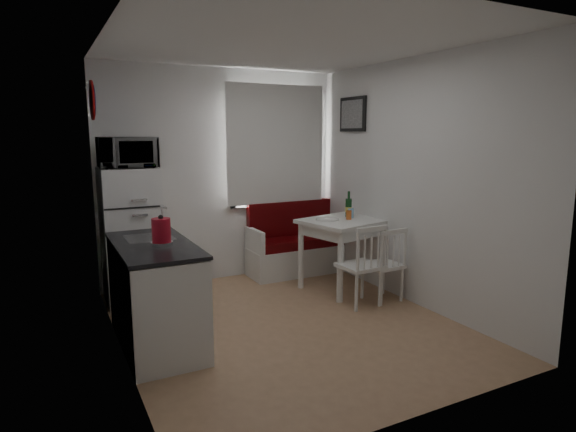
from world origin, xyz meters
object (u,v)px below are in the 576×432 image
chair_right (388,257)px  microwave (127,152)px  kitchen_counter (155,293)px  dining_table (350,226)px  kettle (161,231)px  fridge (131,235)px  wine_bottle (349,204)px  bench (297,250)px  chair_left (365,257)px

chair_right → microwave: microwave is taller
kitchen_counter → microwave: 1.67m
dining_table → kettle: bearing=-177.0°
fridge → kettle: 1.39m
chair_right → wine_bottle: 0.89m
kettle → dining_table: bearing=16.0°
wine_bottle → microwave: bearing=167.6°
kitchen_counter → chair_right: (2.45, -0.10, 0.05)m
kitchen_counter → wine_bottle: 2.59m
kettle → kitchen_counter: bearing=113.0°
bench → microwave: size_ratio=2.25×
fridge → kettle: fridge is taller
bench → dining_table: bearing=-70.6°
kettle → wine_bottle: 2.52m
dining_table → fridge: bearing=150.9°
microwave → kitchen_counter: bearing=-90.9°
microwave → kettle: 1.44m
chair_left → fridge: 2.53m
kitchen_counter → fridge: 1.27m
bench → kettle: (-2.07, -1.47, 0.71)m
chair_left → microwave: bearing=145.6°
chair_right → fridge: bearing=147.9°
dining_table → wine_bottle: wine_bottle is taller
kitchen_counter → kettle: bearing=-67.0°
chair_right → kettle: kettle is taller
chair_right → microwave: size_ratio=0.76×
dining_table → bench: bearing=96.4°
dining_table → chair_left: (-0.25, -0.66, -0.19)m
dining_table → microwave: size_ratio=2.16×
kitchen_counter → fridge: bearing=89.1°
microwave → chair_right: bearing=-28.0°
bench → dining_table: bench is taller
chair_left → kettle: bearing=177.3°
bench → chair_right: bearing=-77.3°
bench → chair_left: bench is taller
fridge → wine_bottle: 2.51m
microwave → wine_bottle: microwave is taller
chair_right → kettle: 2.46m
wine_bottle → dining_table: bearing=-115.6°
bench → chair_left: size_ratio=2.76×
chair_left → bench: bearing=88.1°
wine_bottle → bench: bearing=115.2°
chair_left → chair_right: bearing=-1.9°
chair_right → fridge: (-2.43, 1.34, 0.22)m
dining_table → microwave: microwave is taller
chair_right → wine_bottle: (0.00, 0.75, 0.48)m
microwave → wine_bottle: bearing=-12.4°
kettle → wine_bottle: size_ratio=0.80×
chair_left → microwave: size_ratio=0.82×
chair_right → microwave: 2.97m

